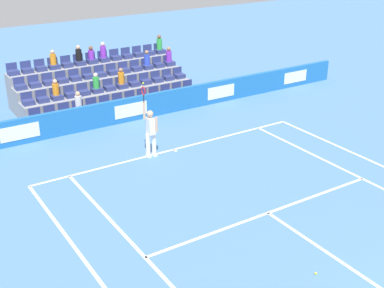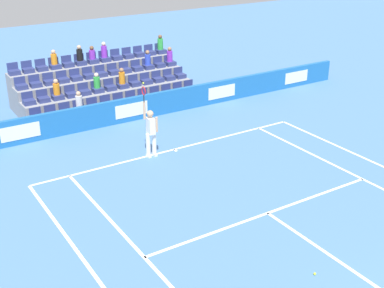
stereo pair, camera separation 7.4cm
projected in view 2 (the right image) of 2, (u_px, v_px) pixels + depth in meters
The scene contains 11 objects.
line_baseline at pixel (174, 149), 19.64m from camera, with size 10.97×0.10×0.01m, color white.
line_service at pixel (268, 213), 15.38m from camera, with size 8.23×0.10×0.01m, color white.
line_centre_service at pixel (351, 269), 12.90m from camera, with size 0.10×6.40×0.01m, color white.
line_singles_sideline_left at pixel (153, 266), 13.01m from camera, with size 0.10×11.89×0.01m, color white.
line_singles_sideline_right at pixel (373, 184), 17.05m from camera, with size 0.10×11.89×0.01m, color white.
line_doubles_sideline_left at pixel (102, 285), 12.33m from camera, with size 0.10×11.89×0.01m, color white.
line_centre_mark at pixel (175, 150), 19.56m from camera, with size 0.10×0.20×0.01m, color white.
sponsor_barrier at pixel (131, 109), 22.27m from camera, with size 23.65×0.22×1.04m.
tennis_player at pixel (151, 131), 18.70m from camera, with size 0.53×0.37×2.85m.
stadium_stand at pixel (103, 88), 24.49m from camera, with size 8.06×3.80×2.63m.
loose_tennis_ball at pixel (315, 274), 12.69m from camera, with size 0.07×0.07×0.07m, color #D1E533.
Camera 2 is at (9.01, 3.64, 7.99)m, focal length 48.56 mm.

